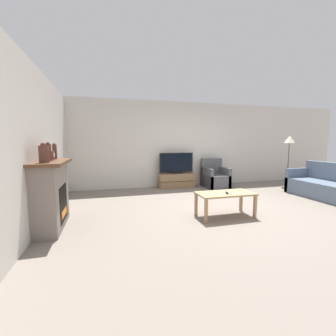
{
  "coord_description": "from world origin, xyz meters",
  "views": [
    {
      "loc": [
        -2.52,
        -4.35,
        1.44
      ],
      "look_at": [
        -1.18,
        0.47,
        0.85
      ],
      "focal_mm": 24.0,
      "sensor_mm": 36.0,
      "label": 1
    }
  ],
  "objects_px": {
    "fireplace": "(51,194)",
    "remote": "(227,193)",
    "floor_lamp": "(289,143)",
    "mantel_vase_right": "(55,151)",
    "armchair": "(215,178)",
    "mantel_clock": "(52,156)",
    "coffee_table": "(225,196)",
    "mantel_vase_centre_left": "(48,152)",
    "tv_stand": "(176,180)",
    "tv": "(176,164)",
    "mantel_vase_left": "(44,153)"
  },
  "relations": [
    {
      "from": "mantel_clock",
      "to": "tv_stand",
      "type": "distance_m",
      "value": 4.04
    },
    {
      "from": "fireplace",
      "to": "floor_lamp",
      "type": "height_order",
      "value": "floor_lamp"
    },
    {
      "from": "tv",
      "to": "mantel_vase_left",
      "type": "bearing_deg",
      "value": -134.95
    },
    {
      "from": "coffee_table",
      "to": "floor_lamp",
      "type": "height_order",
      "value": "floor_lamp"
    },
    {
      "from": "fireplace",
      "to": "remote",
      "type": "distance_m",
      "value": 3.1
    },
    {
      "from": "armchair",
      "to": "fireplace",
      "type": "bearing_deg",
      "value": -150.72
    },
    {
      "from": "mantel_vase_left",
      "to": "armchair",
      "type": "xyz_separation_m",
      "value": [
        4.2,
        2.73,
        -0.97
      ]
    },
    {
      "from": "mantel_vase_centre_left",
      "to": "tv_stand",
      "type": "distance_m",
      "value": 4.19
    },
    {
      "from": "coffee_table",
      "to": "mantel_clock",
      "type": "bearing_deg",
      "value": 172.85
    },
    {
      "from": "mantel_vase_right",
      "to": "coffee_table",
      "type": "xyz_separation_m",
      "value": [
        3.06,
        -0.63,
        -0.86
      ]
    },
    {
      "from": "mantel_vase_centre_left",
      "to": "coffee_table",
      "type": "distance_m",
      "value": 3.19
    },
    {
      "from": "tv",
      "to": "mantel_clock",
      "type": "bearing_deg",
      "value": -140.05
    },
    {
      "from": "tv_stand",
      "to": "tv",
      "type": "distance_m",
      "value": 0.53
    },
    {
      "from": "remote",
      "to": "floor_lamp",
      "type": "relative_size",
      "value": 0.1
    },
    {
      "from": "mantel_vase_centre_left",
      "to": "fireplace",
      "type": "bearing_deg",
      "value": 100.3
    },
    {
      "from": "fireplace",
      "to": "floor_lamp",
      "type": "xyz_separation_m",
      "value": [
        6.28,
        1.58,
        0.81
      ]
    },
    {
      "from": "mantel_vase_right",
      "to": "mantel_clock",
      "type": "xyz_separation_m",
      "value": [
        0.0,
        -0.25,
        -0.06
      ]
    },
    {
      "from": "mantel_vase_centre_left",
      "to": "floor_lamp",
      "type": "bearing_deg",
      "value": 14.97
    },
    {
      "from": "mantel_vase_right",
      "to": "tv",
      "type": "bearing_deg",
      "value": 37.06
    },
    {
      "from": "coffee_table",
      "to": "remote",
      "type": "relative_size",
      "value": 7.07
    },
    {
      "from": "coffee_table",
      "to": "tv_stand",
      "type": "bearing_deg",
      "value": 91.24
    },
    {
      "from": "mantel_vase_right",
      "to": "floor_lamp",
      "type": "xyz_separation_m",
      "value": [
        6.26,
        1.21,
        0.12
      ]
    },
    {
      "from": "mantel_clock",
      "to": "remote",
      "type": "distance_m",
      "value": 3.18
    },
    {
      "from": "mantel_vase_centre_left",
      "to": "tv_stand",
      "type": "xyz_separation_m",
      "value": [
        3.0,
        2.73,
        -1.05
      ]
    },
    {
      "from": "tv_stand",
      "to": "floor_lamp",
      "type": "xyz_separation_m",
      "value": [
        3.26,
        -1.06,
        1.16
      ]
    },
    {
      "from": "tv_stand",
      "to": "fireplace",
      "type": "bearing_deg",
      "value": -138.84
    },
    {
      "from": "coffee_table",
      "to": "tv",
      "type": "bearing_deg",
      "value": 91.24
    },
    {
      "from": "floor_lamp",
      "to": "tv_stand",
      "type": "bearing_deg",
      "value": 162.02
    },
    {
      "from": "remote",
      "to": "tv_stand",
      "type": "bearing_deg",
      "value": 112.84
    },
    {
      "from": "fireplace",
      "to": "mantel_vase_centre_left",
      "type": "xyz_separation_m",
      "value": [
        0.02,
        -0.09,
        0.7
      ]
    },
    {
      "from": "tv",
      "to": "floor_lamp",
      "type": "height_order",
      "value": "floor_lamp"
    },
    {
      "from": "mantel_vase_right",
      "to": "remote",
      "type": "relative_size",
      "value": 1.85
    },
    {
      "from": "mantel_vase_centre_left",
      "to": "coffee_table",
      "type": "height_order",
      "value": "mantel_vase_centre_left"
    },
    {
      "from": "armchair",
      "to": "remote",
      "type": "xyz_separation_m",
      "value": [
        -1.14,
        -2.68,
        0.18
      ]
    },
    {
      "from": "mantel_vase_centre_left",
      "to": "mantel_clock",
      "type": "height_order",
      "value": "mantel_vase_centre_left"
    },
    {
      "from": "mantel_vase_centre_left",
      "to": "mantel_clock",
      "type": "relative_size",
      "value": 2.05
    },
    {
      "from": "mantel_vase_right",
      "to": "armchair",
      "type": "xyz_separation_m",
      "value": [
        4.2,
        1.99,
        -0.97
      ]
    },
    {
      "from": "tv",
      "to": "tv_stand",
      "type": "bearing_deg",
      "value": 90.0
    },
    {
      "from": "tv_stand",
      "to": "remote",
      "type": "distance_m",
      "value": 2.97
    },
    {
      "from": "fireplace",
      "to": "mantel_vase_left",
      "type": "height_order",
      "value": "mantel_vase_left"
    },
    {
      "from": "floor_lamp",
      "to": "mantel_vase_right",
      "type": "bearing_deg",
      "value": -169.06
    },
    {
      "from": "coffee_table",
      "to": "armchair",
      "type": "bearing_deg",
      "value": 66.61
    },
    {
      "from": "mantel_clock",
      "to": "tv",
      "type": "height_order",
      "value": "mantel_clock"
    },
    {
      "from": "mantel_clock",
      "to": "coffee_table",
      "type": "xyz_separation_m",
      "value": [
        3.06,
        -0.38,
        -0.8
      ]
    },
    {
      "from": "mantel_clock",
      "to": "tv",
      "type": "distance_m",
      "value": 3.94
    },
    {
      "from": "mantel_vase_left",
      "to": "fireplace",
      "type": "bearing_deg",
      "value": 92.6
    },
    {
      "from": "tv",
      "to": "armchair",
      "type": "height_order",
      "value": "tv"
    },
    {
      "from": "mantel_vase_left",
      "to": "coffee_table",
      "type": "distance_m",
      "value": 3.18
    },
    {
      "from": "mantel_vase_left",
      "to": "remote",
      "type": "bearing_deg",
      "value": 0.94
    },
    {
      "from": "armchair",
      "to": "coffee_table",
      "type": "height_order",
      "value": "armchair"
    }
  ]
}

